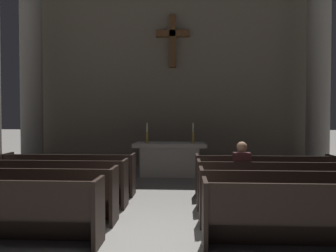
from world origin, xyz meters
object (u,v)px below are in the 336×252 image
pew_right_row_4 (263,176)px  candlestick_left (147,136)px  pew_left_row_4 (69,174)px  candlestick_right (193,137)px  pew_right_row_1 (317,217)px  lone_worshipper (241,173)px  column_left_third (31,62)px  pew_right_row_3 (276,185)px  altar (170,158)px  column_right_third (318,59)px  pew_right_row_2 (293,198)px  pew_left_row_2 (28,194)px  pew_left_row_3 (52,183)px

pew_right_row_4 → candlestick_left: (-2.91, 2.49, 0.72)m
pew_right_row_4 → pew_left_row_4: bearing=180.0°
candlestick_right → pew_right_row_1: bearing=-74.3°
lone_worshipper → column_left_third: bearing=145.6°
pew_right_row_3 → altar: (-2.21, 3.45, 0.06)m
column_left_third → column_right_third: bearing=0.0°
pew_right_row_4 → lone_worshipper: bearing=-125.5°
lone_worshipper → candlestick_left: bearing=123.4°
candlestick_right → lone_worshipper: bearing=-76.0°
pew_right_row_4 → pew_right_row_1: bearing=-90.0°
pew_right_row_2 → candlestick_left: 5.33m
pew_right_row_3 → pew_right_row_4: bearing=90.0°
column_left_third → column_right_third: 9.51m
pew_left_row_4 → pew_right_row_3: 4.51m
pew_right_row_3 → pew_right_row_4: (0.00, 0.96, 0.00)m
column_right_third → pew_right_row_3: bearing=-120.3°
column_left_third → candlestick_right: (5.46, -0.91, -2.46)m
pew_left_row_2 → pew_right_row_1: size_ratio=1.00×
pew_right_row_1 → column_right_third: bearing=67.9°
pew_right_row_2 → candlestick_left: size_ratio=5.02×
pew_left_row_2 → candlestick_left: candlestick_left is taller
column_right_third → lone_worshipper: 6.14m
pew_right_row_3 → candlestick_left: candlestick_left is taller
pew_left_row_2 → pew_right_row_1: same height
altar → lone_worshipper: 3.75m
pew_left_row_3 → candlestick_right: bearing=49.9°
candlestick_right → column_left_third: bearing=170.5°
pew_left_row_2 → candlestick_right: bearing=56.6°
pew_right_row_2 → column_left_third: (-6.96, 5.32, 3.18)m
pew_left_row_3 → pew_right_row_4: 4.51m
pew_left_row_2 → pew_right_row_1: bearing=-12.3°
column_right_third → pew_right_row_2: bearing=-115.6°
pew_right_row_1 → pew_left_row_2: bearing=167.7°
pew_right_row_2 → candlestick_right: candlestick_right is taller
pew_left_row_4 → column_right_third: (6.96, 3.40, 3.18)m
pew_right_row_2 → altar: bearing=116.6°
altar → pew_left_row_4: bearing=-131.5°
pew_right_row_3 → altar: bearing=122.6°
pew_right_row_2 → pew_right_row_3: bearing=90.0°
candlestick_left → pew_right_row_1: bearing=-61.6°
pew_right_row_3 → pew_right_row_2: bearing=-90.0°
column_left_third → lone_worshipper: (6.30, -4.32, -2.96)m
pew_left_row_2 → pew_left_row_3: size_ratio=1.00×
pew_left_row_3 → pew_right_row_4: size_ratio=1.00×
pew_right_row_2 → pew_right_row_4: size_ratio=1.00×
pew_right_row_1 → candlestick_right: bearing=105.7°
pew_right_row_3 → pew_left_row_4: bearing=167.7°
pew_right_row_1 → lone_worshipper: (-0.66, 1.96, 0.22)m
column_right_third → lone_worshipper: size_ratio=5.67×
pew_right_row_4 → column_right_third: size_ratio=0.40×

